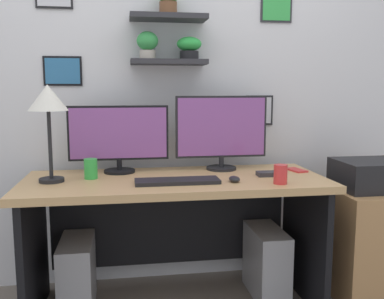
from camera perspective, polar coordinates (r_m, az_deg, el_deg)
back_wall_assembly at (r=2.76m, az=-3.36°, el=10.52°), size 4.40×0.24×2.70m
desk at (r=2.48m, az=-2.33°, el=-8.27°), size 1.65×0.68×0.75m
monitor_left at (r=2.54m, az=-9.67°, el=1.66°), size 0.58×0.18×0.39m
monitor_right at (r=2.60m, az=3.90°, el=2.52°), size 0.55×0.18×0.45m
keyboard at (r=2.25m, az=-1.96°, el=-4.20°), size 0.44×0.14×0.02m
computer_mouse at (r=2.29m, az=5.63°, el=-3.90°), size 0.06×0.09×0.03m
desk_lamp at (r=2.35m, az=-18.50°, el=5.81°), size 0.20×0.20×0.51m
cell_phone at (r=2.65m, az=13.62°, el=-2.65°), size 0.10×0.15×0.01m
pen_cup at (r=2.27m, az=11.62°, el=-3.22°), size 0.07×0.07×0.10m
scissors_tray at (r=2.47m, az=9.99°, el=-3.18°), size 0.12×0.08×0.02m
water_cup at (r=2.41m, az=-13.24°, el=-2.49°), size 0.07×0.07×0.11m
drawer_cabinet at (r=2.85m, az=22.05°, el=-11.25°), size 0.44×0.50×0.65m
printer at (r=2.74m, az=22.50°, el=-3.11°), size 0.38×0.34×0.17m
computer_tower_left at (r=2.61m, az=-14.93°, el=-15.69°), size 0.18×0.40×0.40m
computer_tower_right at (r=2.71m, az=9.79°, el=-14.48°), size 0.18×0.40×0.41m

